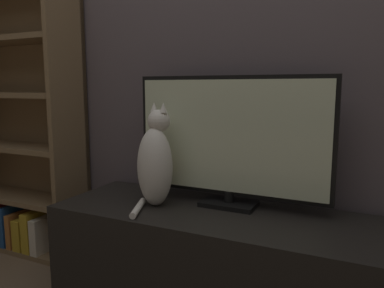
# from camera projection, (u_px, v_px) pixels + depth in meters

# --- Properties ---
(wall_back) EXTENTS (4.80, 0.05, 2.60)m
(wall_back) POSITION_uv_depth(u_px,v_px,m) (241.00, 24.00, 1.76)
(wall_back) COLOR #564C51
(wall_back) RESTS_ON ground_plane
(tv_stand) EXTENTS (1.44, 0.52, 0.47)m
(tv_stand) POSITION_uv_depth(u_px,v_px,m) (215.00, 263.00, 1.65)
(tv_stand) COLOR black
(tv_stand) RESTS_ON ground_plane
(tv) EXTENTS (0.90, 0.15, 0.59)m
(tv) POSITION_uv_depth(u_px,v_px,m) (230.00, 140.00, 1.66)
(tv) COLOR black
(tv) RESTS_ON tv_stand
(cat) EXTENTS (0.20, 0.30, 0.47)m
(cat) POSITION_uv_depth(u_px,v_px,m) (156.00, 163.00, 1.69)
(cat) COLOR silver
(cat) RESTS_ON tv_stand
(bookshelf) EXTENTS (0.83, 0.28, 1.61)m
(bookshelf) POSITION_uv_depth(u_px,v_px,m) (23.00, 138.00, 2.30)
(bookshelf) COLOR brown
(bookshelf) RESTS_ON ground_plane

